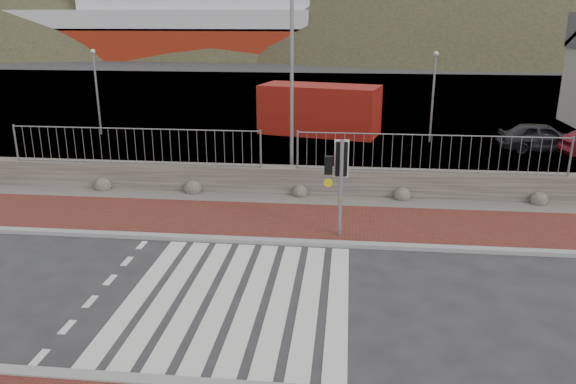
# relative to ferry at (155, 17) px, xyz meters

# --- Properties ---
(ground) EXTENTS (220.00, 220.00, 0.00)m
(ground) POSITION_rel_ferry_xyz_m (24.65, -67.90, -5.36)
(ground) COLOR #28282B
(ground) RESTS_ON ground
(sidewalk_far) EXTENTS (40.00, 3.00, 0.08)m
(sidewalk_far) POSITION_rel_ferry_xyz_m (24.65, -63.40, -5.32)
(sidewalk_far) COLOR brown
(sidewalk_far) RESTS_ON ground
(kerb_far) EXTENTS (40.00, 0.25, 0.12)m
(kerb_far) POSITION_rel_ferry_xyz_m (24.65, -64.90, -5.31)
(kerb_far) COLOR gray
(kerb_far) RESTS_ON ground
(zebra_crossing) EXTENTS (4.62, 5.60, 0.01)m
(zebra_crossing) POSITION_rel_ferry_xyz_m (24.65, -67.90, -5.36)
(zebra_crossing) COLOR silver
(zebra_crossing) RESTS_ON ground
(gravel_strip) EXTENTS (40.00, 1.50, 0.06)m
(gravel_strip) POSITION_rel_ferry_xyz_m (24.65, -61.40, -5.33)
(gravel_strip) COLOR #59544C
(gravel_strip) RESTS_ON ground
(stone_wall) EXTENTS (40.00, 0.60, 0.90)m
(stone_wall) POSITION_rel_ferry_xyz_m (24.65, -60.60, -4.91)
(stone_wall) COLOR #4C463E
(stone_wall) RESTS_ON ground
(railing) EXTENTS (18.07, 0.07, 1.22)m
(railing) POSITION_rel_ferry_xyz_m (24.65, -60.75, -3.54)
(railing) COLOR gray
(railing) RESTS_ON stone_wall
(quay) EXTENTS (120.00, 40.00, 0.50)m
(quay) POSITION_rel_ferry_xyz_m (24.65, -40.00, -5.36)
(quay) COLOR #4C4C4F
(quay) RESTS_ON ground
(water) EXTENTS (220.00, 50.00, 0.05)m
(water) POSITION_rel_ferry_xyz_m (24.65, -5.00, -5.36)
(water) COLOR #3F4C54
(water) RESTS_ON ground
(ferry) EXTENTS (50.00, 16.00, 20.00)m
(ferry) POSITION_rel_ferry_xyz_m (0.00, 0.00, 0.00)
(ferry) COLOR maroon
(ferry) RESTS_ON ground
(hills_backdrop) EXTENTS (254.00, 90.00, 100.00)m
(hills_backdrop) POSITION_rel_ferry_xyz_m (31.40, 20.00, -28.42)
(hills_backdrop) COLOR #2A331E
(hills_backdrop) RESTS_ON ground
(traffic_signal_far) EXTENTS (0.64, 0.25, 2.65)m
(traffic_signal_far) POSITION_rel_ferry_xyz_m (26.67, -64.32, -3.44)
(traffic_signal_far) COLOR gray
(traffic_signal_far) RESTS_ON ground
(streetlight) EXTENTS (1.46, 0.72, 7.23)m
(streetlight) POSITION_rel_ferry_xyz_m (25.08, -59.85, -1.29)
(streetlight) COLOR gray
(streetlight) RESTS_ON ground
(shipping_container) EXTENTS (6.15, 3.70, 2.39)m
(shipping_container) POSITION_rel_ferry_xyz_m (25.41, -50.64, -4.16)
(shipping_container) COLOR maroon
(shipping_container) RESTS_ON ground
(car_a) EXTENTS (3.66, 1.49, 1.24)m
(car_a) POSITION_rel_ferry_xyz_m (35.21, -53.42, -4.74)
(car_a) COLOR black
(car_a) RESTS_ON ground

